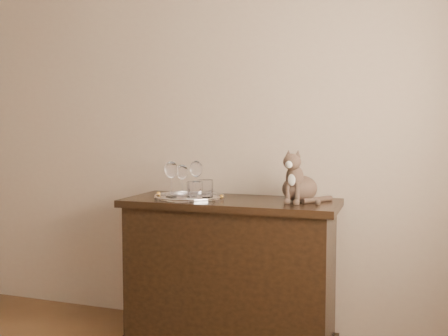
# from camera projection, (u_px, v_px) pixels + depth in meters

# --- Properties ---
(wall_back) EXTENTS (4.00, 0.10, 2.70)m
(wall_back) POSITION_uv_depth(u_px,v_px,m) (158.00, 113.00, 3.25)
(wall_back) COLOR tan
(wall_back) RESTS_ON ground
(sideboard) EXTENTS (1.20, 0.50, 0.85)m
(sideboard) POSITION_uv_depth(u_px,v_px,m) (231.00, 273.00, 2.84)
(sideboard) COLOR black
(sideboard) RESTS_ON ground
(tray) EXTENTS (0.40, 0.40, 0.01)m
(tray) POSITION_uv_depth(u_px,v_px,m) (189.00, 198.00, 2.85)
(tray) COLOR silver
(tray) RESTS_ON sideboard
(wine_glass_b) EXTENTS (0.08, 0.08, 0.20)m
(wine_glass_b) POSITION_uv_depth(u_px,v_px,m) (196.00, 178.00, 2.93)
(wine_glass_b) COLOR white
(wine_glass_b) RESTS_ON tray
(wine_glass_c) EXTENTS (0.08, 0.08, 0.20)m
(wine_glass_c) POSITION_uv_depth(u_px,v_px,m) (171.00, 179.00, 2.85)
(wine_glass_c) COLOR white
(wine_glass_c) RESTS_ON tray
(wine_glass_d) EXTENTS (0.07, 0.07, 0.18)m
(wine_glass_d) POSITION_uv_depth(u_px,v_px,m) (182.00, 180.00, 2.89)
(wine_glass_d) COLOR white
(wine_glass_d) RESTS_ON tray
(tumbler_a) EXTENTS (0.09, 0.09, 0.10)m
(tumbler_a) POSITION_uv_depth(u_px,v_px,m) (195.00, 190.00, 2.76)
(tumbler_a) COLOR silver
(tumbler_a) RESTS_ON tray
(tumbler_c) EXTENTS (0.09, 0.09, 0.10)m
(tumbler_c) POSITION_uv_depth(u_px,v_px,m) (205.00, 188.00, 2.84)
(tumbler_c) COLOR white
(tumbler_c) RESTS_ON tray
(cat) EXTENTS (0.33, 0.32, 0.29)m
(cat) POSITION_uv_depth(u_px,v_px,m) (300.00, 175.00, 2.71)
(cat) COLOR brown
(cat) RESTS_ON sideboard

